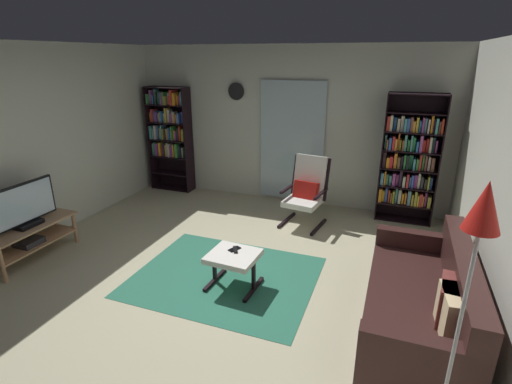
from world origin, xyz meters
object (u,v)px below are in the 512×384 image
at_px(ottoman, 233,260).
at_px(wall_clock, 236,91).
at_px(tv_stand, 30,237).
at_px(lounge_armchair, 306,189).
at_px(leather_sofa, 423,304).
at_px(tv_remote, 235,250).
at_px(floor_lamp_by_sofa, 478,239).
at_px(cell_phone, 234,249).
at_px(bookshelf_near_tv, 170,132).
at_px(bookshelf_near_sofa, 409,160).
at_px(television, 24,207).

xyz_separation_m(ottoman, wall_clock, (-1.14, 2.79, 1.52)).
xyz_separation_m(tv_stand, lounge_armchair, (2.94, 2.29, 0.24)).
bearing_deg(tv_stand, lounge_armchair, 37.98).
relative_size(leather_sofa, ottoman, 3.55).
xyz_separation_m(tv_remote, wall_clock, (-1.13, 2.71, 1.44)).
relative_size(leather_sofa, floor_lamp_by_sofa, 1.06).
bearing_deg(wall_clock, leather_sofa, -43.25).
bearing_deg(floor_lamp_by_sofa, leather_sofa, 94.14).
xyz_separation_m(cell_phone, wall_clock, (-1.11, 2.70, 1.44)).
xyz_separation_m(tv_stand, wall_clock, (1.47, 3.10, 1.55)).
xyz_separation_m(bookshelf_near_tv, ottoman, (2.44, -2.67, -0.76)).
distance_m(bookshelf_near_tv, floor_lamp_by_sofa, 5.88).
relative_size(cell_phone, wall_clock, 0.48).
bearing_deg(bookshelf_near_sofa, tv_remote, -124.15).
bearing_deg(wall_clock, floor_lamp_by_sofa, -51.79).
xyz_separation_m(television, bookshelf_near_tv, (0.17, 2.97, 0.39)).
xyz_separation_m(lounge_armchair, ottoman, (-0.33, -1.98, -0.20)).
relative_size(bookshelf_near_tv, cell_phone, 13.59).
xyz_separation_m(bookshelf_near_tv, leather_sofa, (4.35, -2.74, -0.80)).
bearing_deg(leather_sofa, floor_lamp_by_sofa, -85.86).
distance_m(television, tv_remote, 2.64).
height_order(leather_sofa, ottoman, leather_sofa).
height_order(television, leather_sofa, television).
relative_size(tv_stand, television, 1.37).
relative_size(leather_sofa, lounge_armchair, 1.89).
distance_m(cell_phone, floor_lamp_by_sofa, 2.62).
bearing_deg(ottoman, lounge_armchair, 80.64).
bearing_deg(floor_lamp_by_sofa, tv_stand, 169.28).
bearing_deg(tv_remote, cell_phone, 106.27).
height_order(bookshelf_near_tv, wall_clock, wall_clock).
xyz_separation_m(bookshelf_near_sofa, wall_clock, (-2.85, 0.18, 0.89)).
height_order(tv_stand, ottoman, tv_stand).
bearing_deg(bookshelf_near_tv, ottoman, -47.56).
distance_m(leather_sofa, wall_clock, 4.46).
height_order(lounge_armchair, cell_phone, lounge_armchair).
xyz_separation_m(bookshelf_near_sofa, leather_sofa, (0.20, -2.69, -0.66)).
relative_size(lounge_armchair, ottoman, 1.88).
relative_size(leather_sofa, tv_remote, 13.43).
bearing_deg(bookshelf_near_sofa, leather_sofa, -85.75).
xyz_separation_m(ottoman, cell_phone, (-0.03, 0.09, 0.08)).
xyz_separation_m(lounge_armchair, wall_clock, (-1.47, 0.81, 1.32)).
relative_size(television, tv_remote, 5.84).
distance_m(leather_sofa, cell_phone, 1.95).
distance_m(leather_sofa, ottoman, 1.91).
bearing_deg(bookshelf_near_sofa, tv_stand, -145.92).
height_order(bookshelf_near_sofa, cell_phone, bookshelf_near_sofa).
distance_m(ottoman, cell_phone, 0.12).
xyz_separation_m(tv_stand, bookshelf_near_sofa, (4.32, 2.92, 0.66)).
distance_m(bookshelf_near_tv, cell_phone, 3.59).
xyz_separation_m(bookshelf_near_tv, lounge_armchair, (2.76, -0.69, -0.56)).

